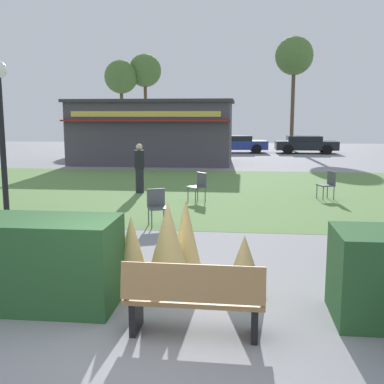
{
  "coord_description": "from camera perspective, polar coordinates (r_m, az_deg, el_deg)",
  "views": [
    {
      "loc": [
        1.31,
        -5.37,
        2.67
      ],
      "look_at": [
        0.3,
        3.96,
        1.13
      ],
      "focal_mm": 44.37,
      "sensor_mm": 36.0,
      "label": 1
    }
  ],
  "objects": [
    {
      "name": "hedge_left",
      "position": [
        7.09,
        -18.48,
        -7.96
      ],
      "size": [
        2.35,
        1.1,
        1.24
      ],
      "primitive_type": "cube",
      "color": "#28562B",
      "rests_on": "ground_plane"
    },
    {
      "name": "ornamental_grass_behind_left",
      "position": [
        7.26,
        -7.27,
        -7.38
      ],
      "size": [
        0.63,
        0.63,
        1.18
      ],
      "primitive_type": "cone",
      "color": "tan",
      "rests_on": "ground_plane"
    },
    {
      "name": "lamppost_mid",
      "position": [
        10.66,
        -21.93,
        7.11
      ],
      "size": [
        0.36,
        0.36,
        3.75
      ],
      "color": "black",
      "rests_on": "ground_plane"
    },
    {
      "name": "tree_center_bg",
      "position": [
        42.24,
        -5.67,
        14.24
      ],
      "size": [
        2.8,
        2.8,
        7.8
      ],
      "color": "brown",
      "rests_on": "ground_plane"
    },
    {
      "name": "food_kiosk",
      "position": [
        26.48,
        -4.67,
        7.25
      ],
      "size": [
        8.82,
        5.04,
        3.44
      ],
      "color": "#47424C",
      "rests_on": "ground_plane"
    },
    {
      "name": "cafe_chair_west",
      "position": [
        11.48,
        -4.24,
        -1.46
      ],
      "size": [
        0.57,
        0.57,
        0.89
      ],
      "color": "#4C5156",
      "rests_on": "ground_plane"
    },
    {
      "name": "cafe_chair_east",
      "position": [
        14.69,
        0.83,
        0.93
      ],
      "size": [
        0.62,
        0.62,
        0.89
      ],
      "color": "#4C5156",
      "rests_on": "ground_plane"
    },
    {
      "name": "person_standing",
      "position": [
        16.29,
        -6.33,
        2.88
      ],
      "size": [
        0.34,
        0.34,
        1.69
      ],
      "rotation": [
        0.0,
        0.0,
        1.72
      ],
      "color": "#23232D",
      "rests_on": "ground_plane"
    },
    {
      "name": "lawn_patch",
      "position": [
        16.84,
        1.63,
        0.2
      ],
      "size": [
        36.0,
        12.0,
        0.01
      ],
      "primitive_type": "cube",
      "color": "#5B8442",
      "rests_on": "ground_plane"
    },
    {
      "name": "cafe_chair_center",
      "position": [
        15.64,
        16.06,
        1.08
      ],
      "size": [
        0.57,
        0.57,
        0.89
      ],
      "color": "#4C5156",
      "rests_on": "ground_plane"
    },
    {
      "name": "ground_plane",
      "position": [
        6.14,
        -7.05,
        -16.53
      ],
      "size": [
        80.0,
        80.0,
        0.0
      ],
      "primitive_type": "plane",
      "color": "gray"
    },
    {
      "name": "ornamental_grass_behind_right",
      "position": [
        7.58,
        -0.75,
        -5.91
      ],
      "size": [
        0.61,
        0.61,
        1.35
      ],
      "primitive_type": "cone",
      "color": "tan",
      "rests_on": "ground_plane"
    },
    {
      "name": "parked_car_center_slot",
      "position": [
        33.71,
        5.33,
        5.82
      ],
      "size": [
        4.36,
        2.38,
        1.2
      ],
      "color": "navy",
      "rests_on": "ground_plane"
    },
    {
      "name": "parked_car_west_slot",
      "position": [
        34.2,
        -3.59,
        5.9
      ],
      "size": [
        4.34,
        2.33,
        1.2
      ],
      "color": "#2D6638",
      "rests_on": "ground_plane"
    },
    {
      "name": "tree_left_bg",
      "position": [
        37.11,
        12.18,
        15.6
      ],
      "size": [
        2.8,
        2.8,
        8.35
      ],
      "color": "brown",
      "rests_on": "ground_plane"
    },
    {
      "name": "park_bench",
      "position": [
        5.84,
        0.22,
        -12.69
      ],
      "size": [
        1.71,
        0.55,
        0.95
      ],
      "color": "#9E7547",
      "rests_on": "ground_plane"
    },
    {
      "name": "tree_right_bg",
      "position": [
        41.64,
        -8.52,
        13.46
      ],
      "size": [
        2.8,
        2.8,
        7.21
      ],
      "color": "brown",
      "rests_on": "ground_plane"
    },
    {
      "name": "parked_car_east_slot",
      "position": [
        33.99,
        13.49,
        5.64
      ],
      "size": [
        4.23,
        2.11,
        1.2
      ],
      "color": "black",
      "rests_on": "ground_plane"
    },
    {
      "name": "ornamental_grass_behind_far",
      "position": [
        7.03,
        6.29,
        -8.93
      ],
      "size": [
        0.67,
        0.67,
        0.95
      ],
      "primitive_type": "cone",
      "color": "tan",
      "rests_on": "ground_plane"
    },
    {
      "name": "ornamental_grass_behind_center",
      "position": [
        7.18,
        -2.9,
        -6.63
      ],
      "size": [
        0.76,
        0.76,
        1.39
      ],
      "primitive_type": "cone",
      "color": "tan",
      "rests_on": "ground_plane"
    }
  ]
}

